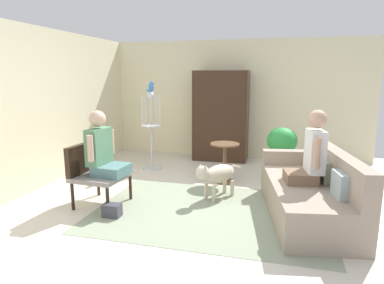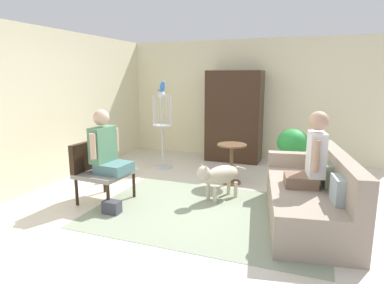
# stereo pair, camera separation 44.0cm
# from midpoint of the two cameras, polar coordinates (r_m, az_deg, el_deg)

# --- Properties ---
(ground_plane) EXTENTS (7.20, 7.20, 0.00)m
(ground_plane) POSITION_cam_midpoint_polar(r_m,az_deg,el_deg) (4.75, -1.47, -10.69)
(ground_plane) COLOR beige
(back_wall) EXTENTS (5.85, 0.12, 2.53)m
(back_wall) POSITION_cam_midpoint_polar(r_m,az_deg,el_deg) (7.41, 5.14, 7.26)
(back_wall) COLOR beige
(back_wall) RESTS_ON ground
(left_wall) EXTENTS (0.12, 6.60, 2.53)m
(left_wall) POSITION_cam_midpoint_polar(r_m,az_deg,el_deg) (6.01, -26.17, 5.25)
(left_wall) COLOR beige
(left_wall) RESTS_ON ground
(area_rug) EXTENTS (3.01, 2.11, 0.01)m
(area_rug) POSITION_cam_midpoint_polar(r_m,az_deg,el_deg) (4.51, 0.17, -11.85)
(area_rug) COLOR gray
(area_rug) RESTS_ON ground
(couch) EXTENTS (1.21, 2.10, 0.86)m
(couch) POSITION_cam_midpoint_polar(r_m,az_deg,el_deg) (4.47, 16.88, -8.37)
(couch) COLOR gray
(couch) RESTS_ON ground
(armchair) EXTENTS (0.69, 0.74, 0.85)m
(armchair) POSITION_cam_midpoint_polar(r_m,az_deg,el_deg) (4.90, -18.91, -4.41)
(armchair) COLOR black
(armchair) RESTS_ON ground
(person_on_couch) EXTENTS (0.49, 0.51, 0.91)m
(person_on_couch) POSITION_cam_midpoint_polar(r_m,az_deg,el_deg) (4.29, 16.95, -1.83)
(person_on_couch) COLOR brown
(person_on_armchair) EXTENTS (0.51, 0.57, 0.88)m
(person_on_armchair) POSITION_cam_midpoint_polar(r_m,az_deg,el_deg) (4.74, -17.58, -1.31)
(person_on_armchair) COLOR slate
(round_end_table) EXTENTS (0.48, 0.48, 0.67)m
(round_end_table) POSITION_cam_midpoint_polar(r_m,az_deg,el_deg) (5.60, 3.36, -2.86)
(round_end_table) COLOR brown
(round_end_table) RESTS_ON ground
(dog) EXTENTS (0.56, 0.76, 0.57)m
(dog) POSITION_cam_midpoint_polar(r_m,az_deg,el_deg) (4.86, 1.70, -5.58)
(dog) COLOR beige
(dog) RESTS_ON ground
(bird_cage_stand) EXTENTS (0.36, 0.36, 1.48)m
(bird_cage_stand) POSITION_cam_midpoint_polar(r_m,az_deg,el_deg) (6.44, -8.90, 1.46)
(bird_cage_stand) COLOR silver
(bird_cage_stand) RESTS_ON ground
(parrot) EXTENTS (0.17, 0.10, 0.19)m
(parrot) POSITION_cam_midpoint_polar(r_m,az_deg,el_deg) (6.34, -8.99, 9.30)
(parrot) COLOR blue
(parrot) RESTS_ON bird_cage_stand
(potted_plant) EXTENTS (0.52, 0.52, 0.89)m
(potted_plant) POSITION_cam_midpoint_polar(r_m,az_deg,el_deg) (6.00, 13.08, -0.57)
(potted_plant) COLOR beige
(potted_plant) RESTS_ON ground
(armoire_cabinet) EXTENTS (1.12, 0.56, 1.88)m
(armoire_cabinet) POSITION_cam_midpoint_polar(r_m,az_deg,el_deg) (7.07, 3.19, 4.45)
(armoire_cabinet) COLOR #382316
(armoire_cabinet) RESTS_ON ground
(handbag) EXTENTS (0.23, 0.15, 0.17)m
(handbag) POSITION_cam_midpoint_polar(r_m,az_deg,el_deg) (4.51, -16.30, -11.20)
(handbag) COLOR #3F3F4C
(handbag) RESTS_ON ground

